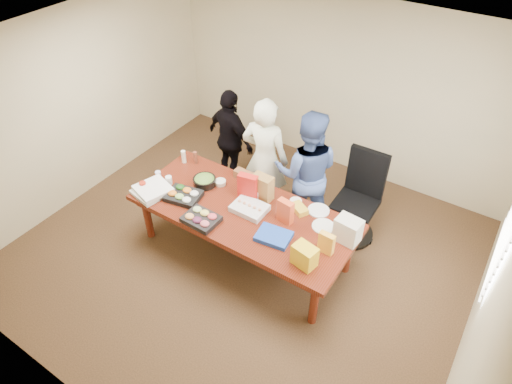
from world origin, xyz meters
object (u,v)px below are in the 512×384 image
Objects in this scene: office_chair at (356,202)px; sheet_cake at (249,208)px; salad_bowl at (205,181)px; person_right at (307,172)px; conference_table at (244,232)px; person_center at (265,159)px.

sheet_cake is at bearing -134.65° from office_chair.
salad_bowl reaches higher than sheet_cake.
salad_bowl is at bearing -153.22° from office_chair.
person_right reaches higher than sheet_cake.
conference_table is at bearing -135.52° from office_chair.
office_chair is 1.32m from person_center.
conference_table is 1.03m from person_center.
conference_table is 2.30× the size of office_chair.
office_chair is at bearing 27.70° from salad_bowl.
sheet_cake is 1.40× the size of salad_bowl.
conference_table is 1.50m from office_chair.
person_right is at bearing 36.65° from salad_bowl.
sheet_cake reaches higher than conference_table.
sheet_cake is (-0.97, -1.02, 0.18)m from office_chair.
salad_bowl is at bearing 168.86° from conference_table.
office_chair is 0.74m from person_right.
conference_table is 1.58× the size of person_right.
office_chair reaches higher than salad_bowl.
salad_bowl is (-1.75, -0.92, 0.19)m from office_chair.
person_center is 4.31× the size of sheet_cake.
sheet_cake is 0.78m from salad_bowl.
person_center is 0.87m from salad_bowl.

